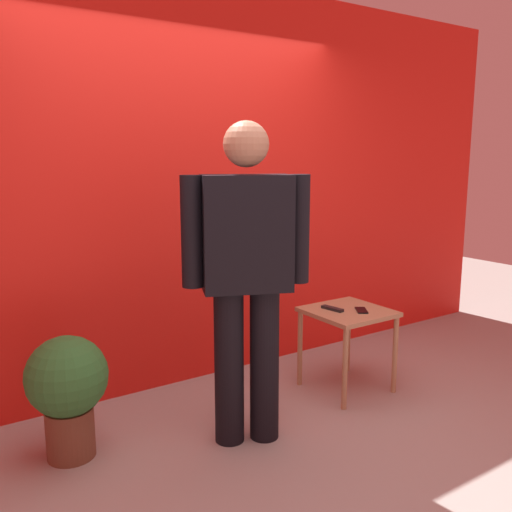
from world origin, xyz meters
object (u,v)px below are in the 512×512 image
Objects in this scene: cell_phone at (361,310)px; side_table at (348,322)px; standing_person at (247,269)px; potted_plant at (67,387)px; tv_remote at (332,309)px.

side_table is at bearing 161.04° from cell_phone.
cell_phone is at bearing -53.26° from side_table.
standing_person is 2.65× the size of potted_plant.
potted_plant is at bearing -153.16° from cell_phone.
tv_remote reaches higher than cell_phone.
cell_phone is 0.21× the size of potted_plant.
cell_phone reaches higher than side_table.
side_table is at bearing 11.53° from standing_person.
standing_person is 1.12m from cell_phone.
side_table is 0.15m from tv_remote.
standing_person reaches higher than side_table.
side_table is (0.96, 0.20, -0.53)m from standing_person.
potted_plant is (-0.91, 0.38, -0.61)m from standing_person.
side_table is 3.41× the size of tv_remote.
tv_remote reaches higher than side_table.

